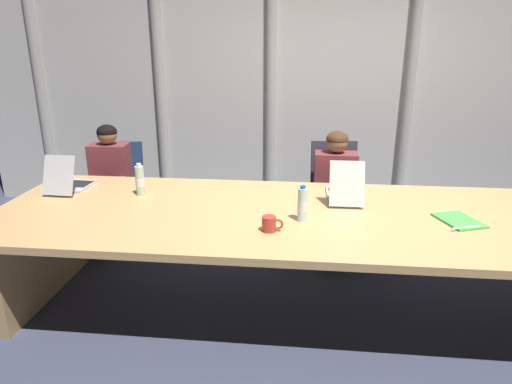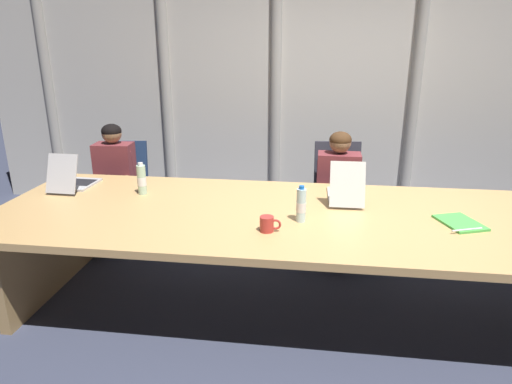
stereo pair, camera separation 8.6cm
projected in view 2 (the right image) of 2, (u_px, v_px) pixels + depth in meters
name	position (u px, v px, depth m)	size (l,w,h in m)	color
ground_plane	(342.00, 308.00, 3.27)	(16.18, 16.18, 0.00)	#383D51
conference_table	(348.00, 232.00, 3.08)	(4.96, 1.44, 0.73)	tan
curtain_backdrop	(341.00, 89.00, 4.82)	(8.09, 0.17, 2.74)	beige
laptop_left_end	(74.00, 181.00, 3.60)	(0.26, 0.45, 0.31)	#BCBCC1
laptop_left_mid	(345.00, 192.00, 3.33)	(0.25, 0.48, 0.32)	beige
office_chair_left_end	(124.00, 201.00, 4.48)	(0.60, 0.61, 0.91)	navy
office_chair_left_mid	(337.00, 209.00, 4.22)	(0.60, 0.60, 0.96)	#2D2D38
person_left_end	(112.00, 178.00, 4.24)	(0.39, 0.56, 1.12)	brown
person_left_mid	(338.00, 187.00, 3.98)	(0.39, 0.55, 1.10)	brown
water_bottle_primary	(142.00, 180.00, 3.44)	(0.07, 0.07, 0.25)	#ADD1B2
water_bottle_secondary	(301.00, 205.00, 2.91)	(0.06, 0.06, 0.25)	silver
coffee_mug_near	(267.00, 224.00, 2.77)	(0.13, 0.09, 0.10)	#B2332D
spiral_notepad	(460.00, 223.00, 2.89)	(0.31, 0.36, 0.03)	#4CB74C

